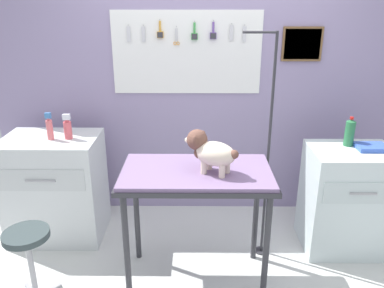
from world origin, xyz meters
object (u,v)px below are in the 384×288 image
object	(u,v)px
dog	(210,151)
soda_bottle	(350,132)
pump_bottle_white	(68,128)
counter_left	(56,187)
stool	(28,246)
grooming_table	(196,182)
grooming_arm	(267,159)
cabinet_right	(347,199)

from	to	relation	value
dog	soda_bottle	world-z (taller)	dog
pump_bottle_white	soda_bottle	world-z (taller)	pump_bottle_white
pump_bottle_white	soda_bottle	distance (m)	2.32
dog	counter_left	size ratio (longest dim) A/B	0.42
pump_bottle_white	soda_bottle	size ratio (longest dim) A/B	0.87
stool	soda_bottle	xyz separation A→B (m)	(2.39, 0.78, 0.56)
dog	stool	world-z (taller)	dog
grooming_table	stool	xyz separation A→B (m)	(-1.15, -0.25, -0.36)
grooming_arm	grooming_table	bearing A→B (deg)	-149.65
counter_left	soda_bottle	distance (m)	2.55
cabinet_right	grooming_table	bearing A→B (deg)	-161.26
grooming_table	dog	distance (m)	0.27
grooming_arm	dog	distance (m)	0.61
soda_bottle	pump_bottle_white	bearing A→B (deg)	178.78
grooming_arm	stool	world-z (taller)	grooming_arm
soda_bottle	cabinet_right	bearing A→B (deg)	-81.14
stool	pump_bottle_white	bearing A→B (deg)	84.61
counter_left	soda_bottle	world-z (taller)	soda_bottle
grooming_table	grooming_arm	size ratio (longest dim) A/B	0.59
grooming_table	cabinet_right	size ratio (longest dim) A/B	1.20
grooming_arm	soda_bottle	world-z (taller)	grooming_arm
soda_bottle	grooming_table	bearing A→B (deg)	-157.00
dog	stool	bearing A→B (deg)	-169.94
grooming_arm	soda_bottle	size ratio (longest dim) A/B	7.45
grooming_arm	cabinet_right	distance (m)	0.83
counter_left	stool	xyz separation A→B (m)	(0.09, -0.84, -0.02)
pump_bottle_white	counter_left	bearing A→B (deg)	175.14
stool	soda_bottle	size ratio (longest dim) A/B	2.29
dog	soda_bottle	size ratio (longest dim) A/B	1.58
stool	soda_bottle	distance (m)	2.58
grooming_table	pump_bottle_white	bearing A→B (deg)	151.53
grooming_table	pump_bottle_white	xyz separation A→B (m)	(-1.07, 0.58, 0.21)
pump_bottle_white	grooming_table	bearing A→B (deg)	-28.47
cabinet_right	dog	bearing A→B (deg)	-158.60
stool	grooming_table	bearing A→B (deg)	12.32
cabinet_right	pump_bottle_white	xyz separation A→B (m)	(-2.33, 0.15, 0.57)
cabinet_right	stool	world-z (taller)	cabinet_right
grooming_arm	stool	xyz separation A→B (m)	(-1.69, -0.57, -0.40)
counter_left	pump_bottle_white	distance (m)	0.58
grooming_table	cabinet_right	xyz separation A→B (m)	(1.26, 0.43, -0.36)
dog	counter_left	world-z (taller)	dog
grooming_table	counter_left	bearing A→B (deg)	154.40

